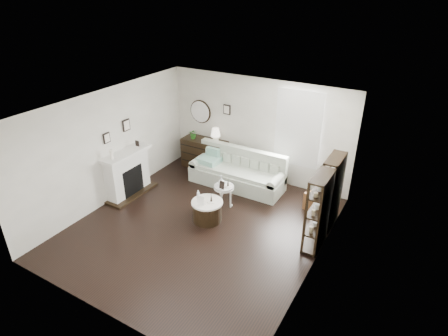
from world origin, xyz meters
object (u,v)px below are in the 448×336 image
Objects in this scene: sofa at (238,174)px; drum_table at (207,211)px; pedestal_table at (224,188)px; dresser at (205,154)px.

sofa reaches higher than drum_table.
drum_table is at bearing -93.27° from pedestal_table.
dresser is at bearing 162.88° from sofa.
sofa is at bearing 101.57° from pedestal_table.
dresser is 2.63m from drum_table.
dresser reaches higher than pedestal_table.
pedestal_table is at bearing 86.73° from drum_table.
dresser is at bearing 124.07° from drum_table.
dresser is 2.13m from pedestal_table.
sofa is at bearing 96.10° from drum_table.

